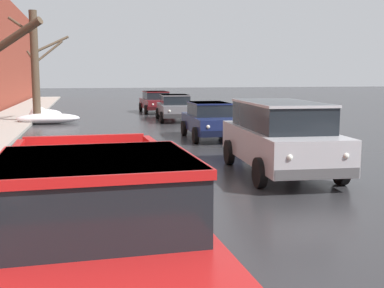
{
  "coord_description": "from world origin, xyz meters",
  "views": [
    {
      "loc": [
        -2.39,
        1.74,
        2.47
      ],
      "look_at": [
        -0.44,
        10.62,
        1.19
      ],
      "focal_mm": 45.62,
      "sensor_mm": 36.0,
      "label": 1
    }
  ],
  "objects": [
    {
      "name": "sedan_grey_parked_far_down_block",
      "position": [
        2.47,
        28.2,
        0.75
      ],
      "size": [
        2.1,
        4.45,
        1.42
      ],
      "color": "slate",
      "rests_on": "ground"
    },
    {
      "name": "pickup_truck_red_approaching_near_lane",
      "position": [
        -2.33,
        6.7,
        0.88
      ],
      "size": [
        2.29,
        5.3,
        1.76
      ],
      "color": "red",
      "rests_on": "ground"
    },
    {
      "name": "bare_tree_far_down_block",
      "position": [
        -4.8,
        28.19,
        3.01
      ],
      "size": [
        3.03,
        1.75,
        5.74
      ],
      "color": "#4C3D2D",
      "rests_on": "ground"
    },
    {
      "name": "snow_bank_near_corner_left",
      "position": [
        -4.72,
        30.64,
        0.3
      ],
      "size": [
        1.8,
        1.12,
        0.73
      ],
      "color": "white",
      "rests_on": "ground"
    },
    {
      "name": "sedan_maroon_queued_behind_truck",
      "position": [
        2.28,
        34.13,
        0.75
      ],
      "size": [
        1.98,
        4.34,
        1.42
      ],
      "color": "maroon",
      "rests_on": "ground"
    },
    {
      "name": "snow_bank_along_right_kerb",
      "position": [
        -4.22,
        27.76,
        0.27
      ],
      "size": [
        3.17,
        1.18,
        0.54
      ],
      "color": "white",
      "rests_on": "ground"
    },
    {
      "name": "sedan_darkblue_parked_kerbside_mid",
      "position": [
        2.41,
        20.29,
        0.75
      ],
      "size": [
        1.91,
        4.07,
        1.42
      ],
      "color": "navy",
      "rests_on": "ground"
    },
    {
      "name": "suv_silver_parked_kerbside_close",
      "position": [
        2.4,
        13.19,
        0.99
      ],
      "size": [
        2.32,
        4.92,
        1.82
      ],
      "color": "#B7B7BC",
      "rests_on": "ground"
    }
  ]
}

